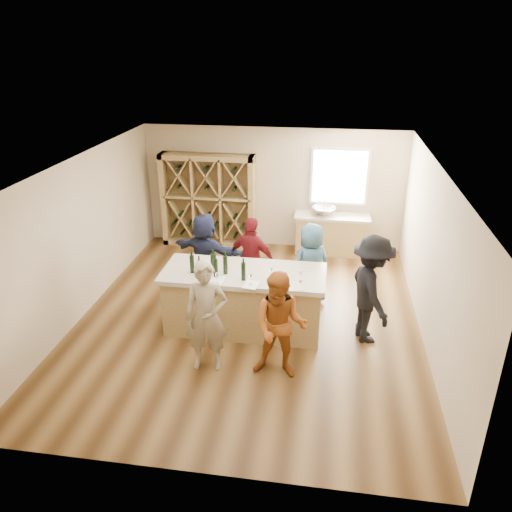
# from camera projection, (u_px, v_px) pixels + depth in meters

# --- Properties ---
(floor) EXTENTS (6.00, 7.00, 0.10)m
(floor) POSITION_uv_depth(u_px,v_px,m) (249.00, 321.00, 9.01)
(floor) COLOR brown
(floor) RESTS_ON ground
(ceiling) EXTENTS (6.00, 7.00, 0.10)m
(ceiling) POSITION_uv_depth(u_px,v_px,m) (248.00, 162.00, 7.82)
(ceiling) COLOR white
(ceiling) RESTS_ON ground
(wall_back) EXTENTS (6.00, 0.10, 2.80)m
(wall_back) POSITION_uv_depth(u_px,v_px,m) (273.00, 188.00, 11.62)
(wall_back) COLOR tan
(wall_back) RESTS_ON ground
(wall_front) EXTENTS (6.00, 0.10, 2.80)m
(wall_front) POSITION_uv_depth(u_px,v_px,m) (193.00, 379.00, 5.22)
(wall_front) COLOR tan
(wall_front) RESTS_ON ground
(wall_left) EXTENTS (0.10, 7.00, 2.80)m
(wall_left) POSITION_uv_depth(u_px,v_px,m) (79.00, 237.00, 8.84)
(wall_left) COLOR tan
(wall_left) RESTS_ON ground
(wall_right) EXTENTS (0.10, 7.00, 2.80)m
(wall_right) POSITION_uv_depth(u_px,v_px,m) (436.00, 258.00, 8.00)
(wall_right) COLOR tan
(wall_right) RESTS_ON ground
(window_frame) EXTENTS (1.30, 0.06, 1.30)m
(window_frame) POSITION_uv_depth(u_px,v_px,m) (339.00, 177.00, 11.20)
(window_frame) COLOR white
(window_frame) RESTS_ON wall_back
(window_pane) EXTENTS (1.18, 0.01, 1.18)m
(window_pane) POSITION_uv_depth(u_px,v_px,m) (339.00, 177.00, 11.17)
(window_pane) COLOR white
(window_pane) RESTS_ON wall_back
(wine_rack) EXTENTS (2.20, 0.45, 2.20)m
(wine_rack) POSITION_uv_depth(u_px,v_px,m) (208.00, 201.00, 11.70)
(wine_rack) COLOR #9C804A
(wine_rack) RESTS_ON floor
(back_counter_base) EXTENTS (1.60, 0.58, 0.86)m
(back_counter_base) POSITION_uv_depth(u_px,v_px,m) (331.00, 235.00, 11.51)
(back_counter_base) COLOR #9C804A
(back_counter_base) RESTS_ON floor
(back_counter_top) EXTENTS (1.70, 0.62, 0.06)m
(back_counter_top) POSITION_uv_depth(u_px,v_px,m) (332.00, 217.00, 11.32)
(back_counter_top) COLOR #BAAE99
(back_counter_top) RESTS_ON back_counter_base
(sink) EXTENTS (0.54, 0.54, 0.19)m
(sink) POSITION_uv_depth(u_px,v_px,m) (324.00, 211.00, 11.30)
(sink) COLOR silver
(sink) RESTS_ON back_counter_top
(faucet) EXTENTS (0.02, 0.02, 0.30)m
(faucet) POSITION_uv_depth(u_px,v_px,m) (324.00, 206.00, 11.44)
(faucet) COLOR silver
(faucet) RESTS_ON back_counter_top
(tasting_counter_base) EXTENTS (2.60, 1.00, 1.00)m
(tasting_counter_base) POSITION_uv_depth(u_px,v_px,m) (244.00, 302.00, 8.52)
(tasting_counter_base) COLOR #9C804A
(tasting_counter_base) RESTS_ON floor
(tasting_counter_top) EXTENTS (2.72, 1.12, 0.08)m
(tasting_counter_top) POSITION_uv_depth(u_px,v_px,m) (244.00, 274.00, 8.30)
(tasting_counter_top) COLOR #BAAE99
(tasting_counter_top) RESTS_ON tasting_counter_base
(wine_bottle_a) EXTENTS (0.10, 0.10, 0.30)m
(wine_bottle_a) POSITION_uv_depth(u_px,v_px,m) (192.00, 264.00, 8.19)
(wine_bottle_a) COLOR black
(wine_bottle_a) RESTS_ON tasting_counter_top
(wine_bottle_b) EXTENTS (0.09, 0.09, 0.28)m
(wine_bottle_b) POSITION_uv_depth(u_px,v_px,m) (199.00, 268.00, 8.07)
(wine_bottle_b) COLOR black
(wine_bottle_b) RESTS_ON tasting_counter_top
(wine_bottle_c) EXTENTS (0.08, 0.08, 0.31)m
(wine_bottle_c) POSITION_uv_depth(u_px,v_px,m) (213.00, 263.00, 8.24)
(wine_bottle_c) COLOR black
(wine_bottle_c) RESTS_ON tasting_counter_top
(wine_bottle_d) EXTENTS (0.09, 0.09, 0.31)m
(wine_bottle_d) POSITION_uv_depth(u_px,v_px,m) (216.00, 268.00, 8.05)
(wine_bottle_d) COLOR black
(wine_bottle_d) RESTS_ON tasting_counter_top
(wine_bottle_e) EXTENTS (0.10, 0.10, 0.31)m
(wine_bottle_e) POSITION_uv_depth(u_px,v_px,m) (225.00, 265.00, 8.15)
(wine_bottle_e) COLOR black
(wine_bottle_e) RESTS_ON tasting_counter_top
(wine_glass_a) EXTENTS (0.07, 0.07, 0.17)m
(wine_glass_a) POSITION_uv_depth(u_px,v_px,m) (217.00, 279.00, 7.86)
(wine_glass_a) COLOR white
(wine_glass_a) RESTS_ON tasting_counter_top
(wine_glass_b) EXTENTS (0.08, 0.08, 0.19)m
(wine_glass_b) POSITION_uv_depth(u_px,v_px,m) (250.00, 279.00, 7.80)
(wine_glass_b) COLOR white
(wine_glass_b) RESTS_ON tasting_counter_top
(wine_glass_c) EXTENTS (0.07, 0.07, 0.17)m
(wine_glass_c) POSITION_uv_depth(u_px,v_px,m) (287.00, 283.00, 7.73)
(wine_glass_c) COLOR white
(wine_glass_c) RESTS_ON tasting_counter_top
(wine_glass_d) EXTENTS (0.08, 0.08, 0.18)m
(wine_glass_d) POSITION_uv_depth(u_px,v_px,m) (271.00, 273.00, 8.02)
(wine_glass_d) COLOR white
(wine_glass_d) RESTS_ON tasting_counter_top
(wine_glass_e) EXTENTS (0.07, 0.07, 0.16)m
(wine_glass_e) POSITION_uv_depth(u_px,v_px,m) (301.00, 277.00, 7.92)
(wine_glass_e) COLOR white
(wine_glass_e) RESTS_ON tasting_counter_top
(tasting_menu_a) EXTENTS (0.24, 0.32, 0.00)m
(tasting_menu_a) POSITION_uv_depth(u_px,v_px,m) (217.00, 280.00, 8.00)
(tasting_menu_a) COLOR white
(tasting_menu_a) RESTS_ON tasting_counter_top
(tasting_menu_b) EXTENTS (0.26, 0.33, 0.00)m
(tasting_menu_b) POSITION_uv_depth(u_px,v_px,m) (251.00, 285.00, 7.85)
(tasting_menu_b) COLOR white
(tasting_menu_b) RESTS_ON tasting_counter_top
(tasting_menu_c) EXTENTS (0.33, 0.38, 0.00)m
(tasting_menu_c) POSITION_uv_depth(u_px,v_px,m) (294.00, 286.00, 7.81)
(tasting_menu_c) COLOR white
(tasting_menu_c) RESTS_ON tasting_counter_top
(person_near_left) EXTENTS (0.70, 0.55, 1.76)m
(person_near_left) POSITION_uv_depth(u_px,v_px,m) (206.00, 316.00, 7.35)
(person_near_left) COLOR gray
(person_near_left) RESTS_ON floor
(person_near_right) EXTENTS (0.84, 0.50, 1.67)m
(person_near_right) POSITION_uv_depth(u_px,v_px,m) (280.00, 326.00, 7.19)
(person_near_right) COLOR #994C19
(person_near_right) RESTS_ON floor
(person_server) EXTENTS (0.88, 1.30, 1.84)m
(person_server) POSITION_uv_depth(u_px,v_px,m) (371.00, 290.00, 8.03)
(person_server) COLOR black
(person_server) RESTS_ON floor
(person_far_mid) EXTENTS (1.08, 0.78, 1.66)m
(person_far_mid) POSITION_uv_depth(u_px,v_px,m) (252.00, 260.00, 9.31)
(person_far_mid) COLOR #590F14
(person_far_mid) RESTS_ON floor
(person_far_right) EXTENTS (0.92, 0.86, 1.58)m
(person_far_right) POSITION_uv_depth(u_px,v_px,m) (311.00, 265.00, 9.21)
(person_far_right) COLOR #335972
(person_far_right) RESTS_ON floor
(person_far_left) EXTENTS (1.60, 0.95, 1.63)m
(person_far_left) POSITION_uv_depth(u_px,v_px,m) (205.00, 254.00, 9.60)
(person_far_left) COLOR #191E38
(person_far_left) RESTS_ON floor
(wine_bottle_f) EXTENTS (0.07, 0.07, 0.30)m
(wine_bottle_f) POSITION_uv_depth(u_px,v_px,m) (243.00, 271.00, 7.94)
(wine_bottle_f) COLOR black
(wine_bottle_f) RESTS_ON tasting_counter_top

